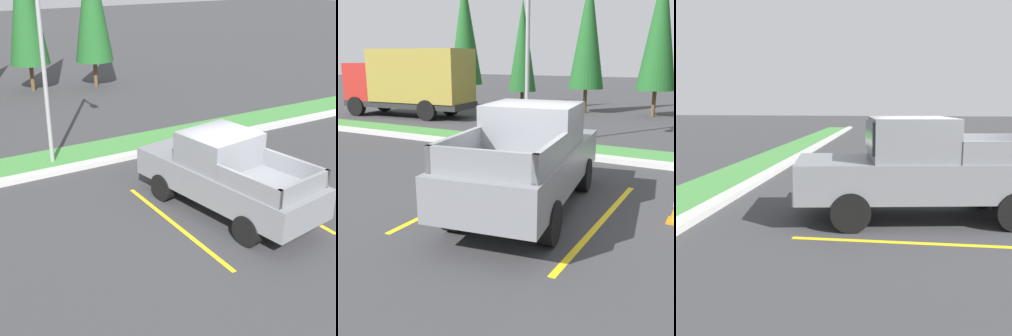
{
  "view_description": "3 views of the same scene",
  "coord_description": "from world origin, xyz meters",
  "views": [
    {
      "loc": [
        -7.6,
        -9.06,
        6.16
      ],
      "look_at": [
        -1.18,
        1.6,
        0.96
      ],
      "focal_mm": 53.41,
      "sensor_mm": 36.0,
      "label": 1
    },
    {
      "loc": [
        3.38,
        -7.06,
        2.99
      ],
      "look_at": [
        -0.63,
        0.15,
        0.82
      ],
      "focal_mm": 45.08,
      "sensor_mm": 36.0,
      "label": 2
    },
    {
      "loc": [
        -8.34,
        0.91,
        2.41
      ],
      "look_at": [
        0.47,
        2.04,
        0.91
      ],
      "focal_mm": 42.16,
      "sensor_mm": 36.0,
      "label": 3
    }
  ],
  "objects": [
    {
      "name": "traffic_cone",
      "position": [
        2.61,
        0.91,
        0.29
      ],
      "size": [
        0.36,
        0.36,
        0.6
      ],
      "color": "orange",
      "rests_on": "ground"
    },
    {
      "name": "ground_plane",
      "position": [
        0.0,
        0.0,
        0.0
      ],
      "size": [
        120.0,
        120.0,
        0.0
      ],
      "primitive_type": "plane",
      "color": "#38383A"
    },
    {
      "name": "parking_line_near",
      "position": [
        -1.75,
        0.29,
        0.0
      ],
      "size": [
        0.12,
        4.8,
        0.01
      ],
      "primitive_type": "cube",
      "color": "yellow",
      "rests_on": "ground"
    },
    {
      "name": "parking_line_far",
      "position": [
        1.35,
        0.29,
        0.0
      ],
      "size": [
        0.12,
        4.8,
        0.01
      ],
      "primitive_type": "cube",
      "color": "yellow",
      "rests_on": "ground"
    },
    {
      "name": "pickup_truck_main",
      "position": [
        -0.21,
        0.34,
        1.04
      ],
      "size": [
        2.66,
        5.45,
        2.1
      ],
      "color": "black",
      "rests_on": "ground"
    },
    {
      "name": "curb_strip",
      "position": [
        0.0,
        5.0,
        0.07
      ],
      "size": [
        56.0,
        0.4,
        0.15
      ],
      "primitive_type": "cube",
      "color": "#B2B2AD",
      "rests_on": "ground"
    }
  ]
}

